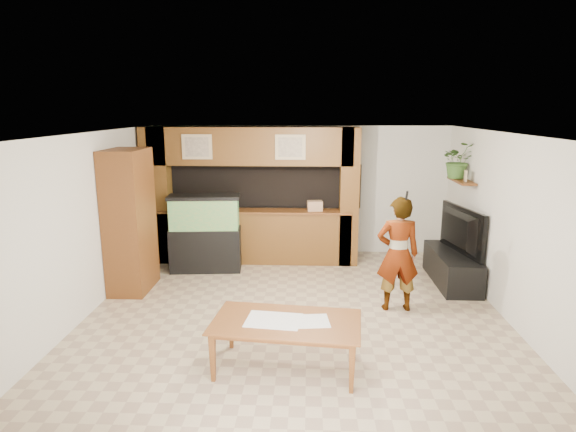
{
  "coord_description": "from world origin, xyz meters",
  "views": [
    {
      "loc": [
        0.17,
        -6.47,
        2.94
      ],
      "look_at": [
        -0.12,
        0.6,
        1.35
      ],
      "focal_mm": 30.0,
      "sensor_mm": 36.0,
      "label": 1
    }
  ],
  "objects_px": {
    "pantry_cabinet": "(130,221)",
    "person": "(398,254)",
    "aquarium": "(205,234)",
    "television": "(455,230)",
    "dining_table": "(286,346)"
  },
  "relations": [
    {
      "from": "aquarium",
      "to": "pantry_cabinet",
      "type": "bearing_deg",
      "value": -140.46
    },
    {
      "from": "television",
      "to": "person",
      "type": "xyz_separation_m",
      "value": [
        -1.16,
        -1.16,
        -0.07
      ]
    },
    {
      "from": "aquarium",
      "to": "television",
      "type": "bearing_deg",
      "value": -10.97
    },
    {
      "from": "aquarium",
      "to": "dining_table",
      "type": "distance_m",
      "value": 3.82
    },
    {
      "from": "person",
      "to": "dining_table",
      "type": "distance_m",
      "value": 2.44
    },
    {
      "from": "pantry_cabinet",
      "to": "aquarium",
      "type": "relative_size",
      "value": 1.64
    },
    {
      "from": "person",
      "to": "aquarium",
      "type": "bearing_deg",
      "value": -28.9
    },
    {
      "from": "pantry_cabinet",
      "to": "person",
      "type": "xyz_separation_m",
      "value": [
        4.19,
        -0.66,
        -0.3
      ]
    },
    {
      "from": "pantry_cabinet",
      "to": "aquarium",
      "type": "xyz_separation_m",
      "value": [
        1.01,
        0.98,
        -0.47
      ]
    },
    {
      "from": "television",
      "to": "dining_table",
      "type": "xyz_separation_m",
      "value": [
        -2.71,
        -2.95,
        -0.63
      ]
    },
    {
      "from": "aquarium",
      "to": "television",
      "type": "distance_m",
      "value": 4.38
    },
    {
      "from": "dining_table",
      "to": "person",
      "type": "bearing_deg",
      "value": 55.15
    },
    {
      "from": "television",
      "to": "aquarium",
      "type": "bearing_deg",
      "value": 72.1
    },
    {
      "from": "pantry_cabinet",
      "to": "dining_table",
      "type": "distance_m",
      "value": 3.7
    },
    {
      "from": "pantry_cabinet",
      "to": "person",
      "type": "relative_size",
      "value": 1.35
    }
  ]
}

